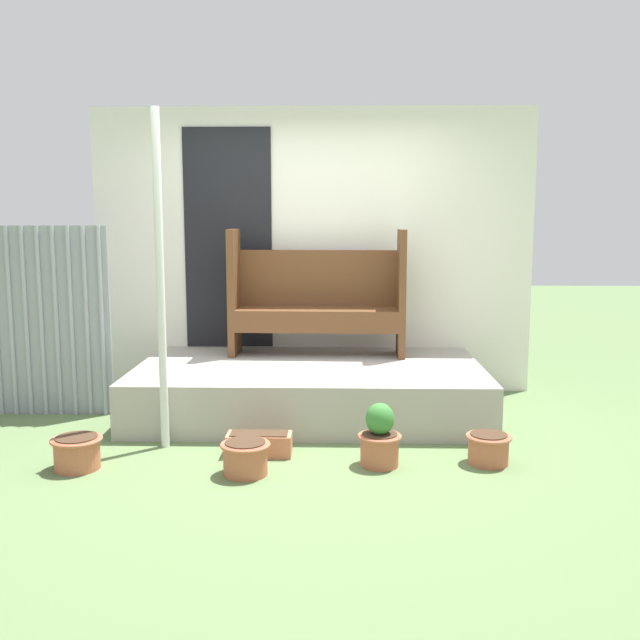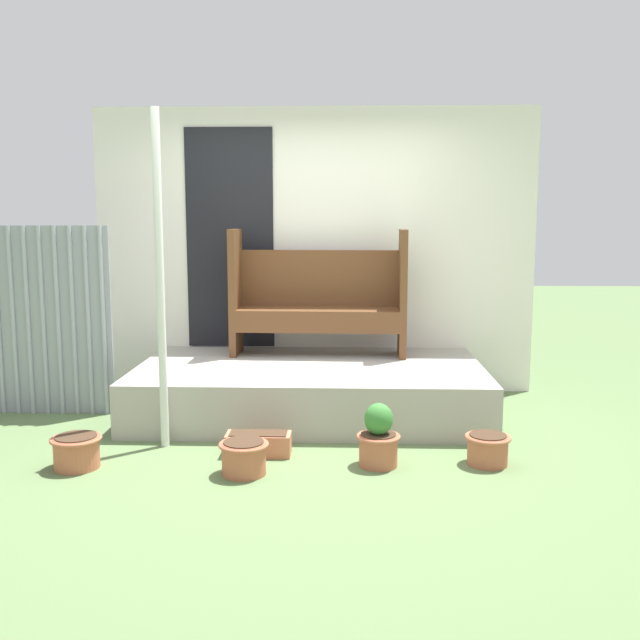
# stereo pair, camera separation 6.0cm
# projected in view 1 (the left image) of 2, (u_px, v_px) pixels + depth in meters

# --- Properties ---
(ground_plane) EXTENTS (24.00, 24.00, 0.00)m
(ground_plane) POSITION_uv_depth(u_px,v_px,m) (302.00, 443.00, 5.14)
(ground_plane) COLOR #5B7547
(porch_slab) EXTENTS (2.82, 1.61, 0.41)m
(porch_slab) POSITION_uv_depth(u_px,v_px,m) (309.00, 389.00, 5.90)
(porch_slab) COLOR #A8A399
(porch_slab) RESTS_ON ground_plane
(house_wall) EXTENTS (4.02, 0.08, 2.60)m
(house_wall) POSITION_uv_depth(u_px,v_px,m) (309.00, 251.00, 6.57)
(house_wall) COLOR white
(house_wall) RESTS_ON ground_plane
(support_post) EXTENTS (0.06, 0.06, 2.35)m
(support_post) POSITION_uv_depth(u_px,v_px,m) (160.00, 282.00, 4.90)
(support_post) COLOR silver
(support_post) RESTS_ON ground_plane
(bench) EXTENTS (1.53, 0.44, 1.10)m
(bench) POSITION_uv_depth(u_px,v_px,m) (317.00, 294.00, 6.26)
(bench) COLOR brown
(bench) RESTS_ON porch_slab
(flower_pot_left) EXTENTS (0.33, 0.33, 0.22)m
(flower_pot_left) POSITION_uv_depth(u_px,v_px,m) (77.00, 451.00, 4.60)
(flower_pot_left) COLOR #B26042
(flower_pot_left) RESTS_ON ground_plane
(flower_pot_middle) EXTENTS (0.32, 0.32, 0.22)m
(flower_pot_middle) POSITION_uv_depth(u_px,v_px,m) (245.00, 456.00, 4.50)
(flower_pot_middle) COLOR #B26042
(flower_pot_middle) RESTS_ON ground_plane
(flower_pot_right) EXTENTS (0.29, 0.29, 0.42)m
(flower_pot_right) POSITION_uv_depth(u_px,v_px,m) (380.00, 439.00, 4.65)
(flower_pot_right) COLOR #B26042
(flower_pot_right) RESTS_ON ground_plane
(flower_pot_far_right) EXTENTS (0.30, 0.30, 0.20)m
(flower_pot_far_right) POSITION_uv_depth(u_px,v_px,m) (488.00, 447.00, 4.69)
(flower_pot_far_right) COLOR #B26042
(flower_pot_far_right) RESTS_ON ground_plane
(planter_box_rect) EXTENTS (0.44, 0.19, 0.16)m
(planter_box_rect) POSITION_uv_depth(u_px,v_px,m) (259.00, 444.00, 4.87)
(planter_box_rect) COLOR #C67251
(planter_box_rect) RESTS_ON ground_plane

